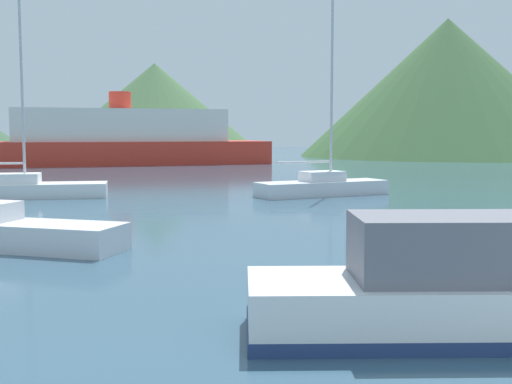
% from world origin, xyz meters
% --- Properties ---
extents(sailboat_middle, '(6.49, 3.14, 10.03)m').
position_xyz_m(sailboat_middle, '(5.89, 24.25, 0.48)').
color(sailboat_middle, silver).
rests_on(sailboat_middle, ground_plane).
extents(sailboat_outer, '(8.38, 2.16, 11.18)m').
position_xyz_m(sailboat_outer, '(-7.95, 26.13, 0.47)').
color(sailboat_outer, white).
rests_on(sailboat_outer, ground_plane).
extents(ferry_distant, '(27.08, 9.99, 6.57)m').
position_xyz_m(ferry_distant, '(-2.70, 56.37, 2.19)').
color(ferry_distant, red).
rests_on(ferry_distant, ground_plane).
extents(hill_central, '(26.72, 26.72, 11.17)m').
position_xyz_m(hill_central, '(1.70, 74.85, 5.59)').
color(hill_central, '#476B42').
rests_on(hill_central, ground_plane).
extents(hill_east, '(35.36, 35.36, 16.60)m').
position_xyz_m(hill_east, '(36.37, 67.91, 8.30)').
color(hill_east, '#3D6038').
rests_on(hill_east, ground_plane).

